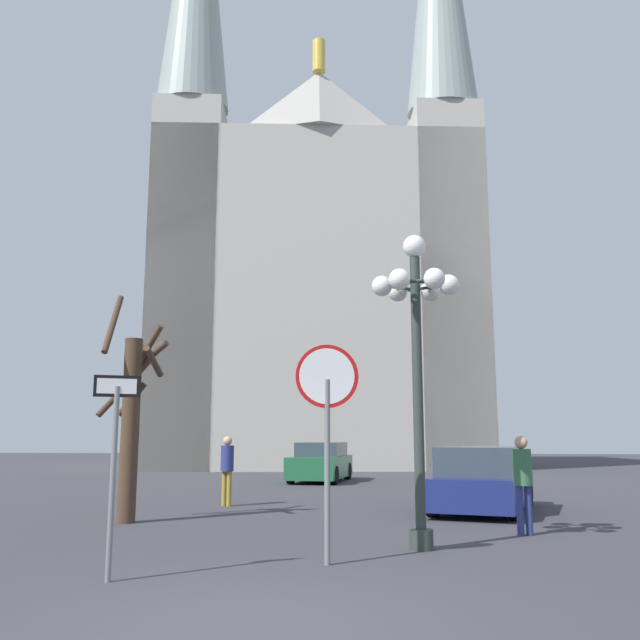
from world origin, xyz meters
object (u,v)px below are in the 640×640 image
object	(u,v)px
one_way_arrow_sign	(114,451)
pedestrian_standing	(523,475)
parked_car_near_navy	(482,481)
cathedral	(316,269)
stop_sign	(327,406)
bare_tree	(131,415)
pedestrian_walking	(227,464)
parked_car_far_green	(321,463)
street_lamp	(416,333)

from	to	relation	value
one_way_arrow_sign	pedestrian_standing	world-z (taller)	one_way_arrow_sign
parked_car_near_navy	pedestrian_standing	bearing A→B (deg)	-87.68
cathedral	one_way_arrow_sign	world-z (taller)	cathedral
pedestrian_standing	stop_sign	bearing A→B (deg)	-137.01
cathedral	bare_tree	size ratio (longest dim) A/B	8.39
stop_sign	pedestrian_walking	distance (m)	8.06
parked_car_near_navy	cathedral	bearing A→B (deg)	104.56
cathedral	one_way_arrow_sign	distance (m)	31.56
pedestrian_walking	stop_sign	bearing A→B (deg)	-67.95
cathedral	parked_car_near_navy	xyz separation A→B (m)	(5.73, -22.08, -10.55)
cathedral	bare_tree	bearing A→B (deg)	-93.66
one_way_arrow_sign	parked_car_far_green	size ratio (longest dim) A/B	0.54
cathedral	parked_car_far_green	size ratio (longest dim) A/B	8.68
stop_sign	parked_car_near_navy	size ratio (longest dim) A/B	0.62
parked_car_far_green	pedestrian_standing	size ratio (longest dim) A/B	2.66
one_way_arrow_sign	parked_car_near_navy	world-z (taller)	one_way_arrow_sign
stop_sign	parked_car_far_green	world-z (taller)	stop_sign
one_way_arrow_sign	pedestrian_walking	xyz separation A→B (m)	(-0.51, 8.67, -0.49)
stop_sign	pedestrian_walking	xyz separation A→B (m)	(-3.00, 7.40, -1.08)
cathedral	pedestrian_standing	xyz separation A→B (m)	(5.88, -25.79, -10.20)
stop_sign	pedestrian_standing	xyz separation A→B (m)	(3.19, 2.97, -1.08)
stop_sign	one_way_arrow_sign	bearing A→B (deg)	-153.04
cathedral	parked_car_far_green	distance (m)	16.13
parked_car_far_green	pedestrian_walking	xyz separation A→B (m)	(-1.55, -9.20, 0.33)
pedestrian_standing	cathedral	bearing A→B (deg)	102.85
stop_sign	street_lamp	size ratio (longest dim) A/B	0.60
parked_car_near_navy	bare_tree	bearing A→B (deg)	-160.63
cathedral	stop_sign	size ratio (longest dim) A/B	13.25
pedestrian_walking	street_lamp	bearing A→B (deg)	-54.59
one_way_arrow_sign	parked_car_near_navy	size ratio (longest dim) A/B	0.51
stop_sign	cathedral	bearing A→B (deg)	95.35
parked_car_near_navy	one_way_arrow_sign	bearing A→B (deg)	-124.83
one_way_arrow_sign	bare_tree	bearing A→B (deg)	108.39
parked_car_near_navy	parked_car_far_green	world-z (taller)	parked_car_near_navy
stop_sign	bare_tree	size ratio (longest dim) A/B	0.63
cathedral	street_lamp	distance (m)	28.84
parked_car_far_green	cathedral	bearing A→B (deg)	95.87
pedestrian_walking	parked_car_far_green	bearing A→B (deg)	80.41
stop_sign	bare_tree	world-z (taller)	bare_tree
street_lamp	parked_car_far_green	world-z (taller)	street_lamp
one_way_arrow_sign	pedestrian_standing	distance (m)	7.10
one_way_arrow_sign	street_lamp	xyz separation A→B (m)	(3.81, 2.59, 1.79)
one_way_arrow_sign	pedestrian_standing	size ratio (longest dim) A/B	1.43
street_lamp	parked_car_far_green	distance (m)	15.75
one_way_arrow_sign	parked_car_far_green	xyz separation A→B (m)	(1.04, 17.87, -0.82)
pedestrian_walking	pedestrian_standing	bearing A→B (deg)	-35.59
bare_tree	pedestrian_standing	xyz separation A→B (m)	(7.46, -1.13, -1.08)
bare_tree	pedestrian_walking	size ratio (longest dim) A/B	2.77
cathedral	one_way_arrow_sign	bearing A→B (deg)	-89.60
parked_car_far_green	pedestrian_walking	distance (m)	9.34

